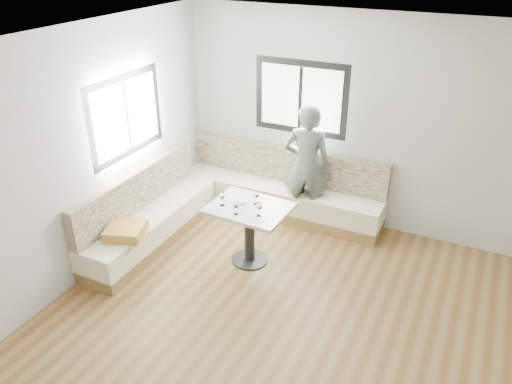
% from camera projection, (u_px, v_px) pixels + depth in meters
% --- Properties ---
extents(room, '(5.01, 5.01, 2.81)m').
position_uv_depth(room, '(286.00, 207.00, 4.43)').
color(room, brown).
rests_on(room, ground).
extents(banquette, '(2.90, 2.80, 0.95)m').
position_uv_depth(banquette, '(225.00, 203.00, 6.74)').
color(banquette, olive).
rests_on(banquette, ground).
extents(table, '(0.95, 0.76, 0.75)m').
position_uv_depth(table, '(249.00, 221.00, 5.88)').
color(table, black).
rests_on(table, ground).
extents(person, '(0.69, 0.53, 1.70)m').
position_uv_depth(person, '(307.00, 166.00, 6.57)').
color(person, '#4F5752').
rests_on(person, ground).
extents(olive_ramekin, '(0.09, 0.09, 0.04)m').
position_uv_depth(olive_ramekin, '(242.00, 202.00, 5.85)').
color(olive_ramekin, white).
rests_on(olive_ramekin, table).
extents(wine_glass_a, '(0.08, 0.08, 0.17)m').
position_uv_depth(wine_glass_a, '(222.00, 196.00, 5.76)').
color(wine_glass_a, white).
rests_on(wine_glass_a, table).
extents(wine_glass_b, '(0.08, 0.08, 0.17)m').
position_uv_depth(wine_glass_b, '(236.00, 205.00, 5.58)').
color(wine_glass_b, white).
rests_on(wine_glass_b, table).
extents(wine_glass_c, '(0.08, 0.08, 0.17)m').
position_uv_depth(wine_glass_c, '(259.00, 206.00, 5.55)').
color(wine_glass_c, white).
rests_on(wine_glass_c, table).
extents(wine_glass_d, '(0.08, 0.08, 0.17)m').
position_uv_depth(wine_glass_d, '(256.00, 195.00, 5.79)').
color(wine_glass_d, white).
rests_on(wine_glass_d, table).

